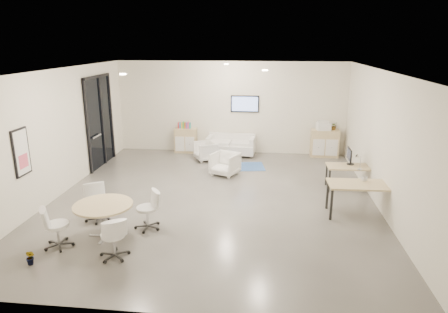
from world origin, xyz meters
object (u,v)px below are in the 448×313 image
desk_front (361,187)px  round_table (103,208)px  sideboard_left (186,140)px  sideboard_right (324,143)px  armchair_right (225,163)px  armchair_left (206,150)px  desk_rear (351,168)px  loveseat (231,146)px

desk_front → round_table: desk_front is taller
sideboard_left → sideboard_right: sideboard_right is taller
armchair_right → round_table: size_ratio=0.63×
armchair_left → desk_rear: 4.87m
sideboard_right → armchair_left: 4.10m
sideboard_left → loveseat: bearing=-6.4°
sideboard_right → armchair_right: 3.96m
sideboard_right → round_table: bearing=-128.6°
armchair_left → armchair_right: bearing=0.9°
loveseat → desk_front: size_ratio=1.13×
sideboard_left → armchair_left: sideboard_left is taller
sideboard_right → round_table: sideboard_right is taller
loveseat → armchair_left: bearing=-133.4°
sideboard_left → desk_front: (5.04, -4.90, 0.26)m
armchair_left → round_table: round_table is taller
loveseat → armchair_left: (-0.79, -0.73, 0.01)m
sideboard_right → desk_rear: size_ratio=0.73×
armchair_left → desk_rear: armchair_left is taller
loveseat → round_table: size_ratio=1.43×
armchair_right → round_table: bearing=-92.2°
sideboard_right → armchair_left: bearing=-167.5°
loveseat → desk_front: (3.38, -4.72, 0.36)m
desk_rear → desk_front: size_ratio=0.86×
armchair_left → desk_rear: (4.28, -2.31, 0.25)m
desk_front → round_table: bearing=-164.6°
loveseat → armchair_right: (0.01, -2.17, 0.04)m
sideboard_right → desk_front: (0.17, -4.88, 0.22)m
sideboard_right → round_table: 8.35m
sideboard_right → round_table: size_ratio=0.79×
armchair_left → desk_front: size_ratio=0.46×
armchair_left → armchair_right: armchair_right is taller
sideboard_right → desk_rear: sideboard_right is taller
sideboard_right → loveseat: bearing=-177.1°
loveseat → round_table: bearing=-103.3°
sideboard_left → desk_rear: bearing=-32.0°
desk_front → desk_rear: bearing=84.7°
sideboard_left → sideboard_right: bearing=-0.3°
armchair_right → desk_rear: size_ratio=0.57×
loveseat → round_table: round_table is taller
sideboard_right → armchair_left: (-4.00, -0.89, -0.12)m
sideboard_left → armchair_left: 1.26m
desk_rear → sideboard_left: bearing=146.5°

